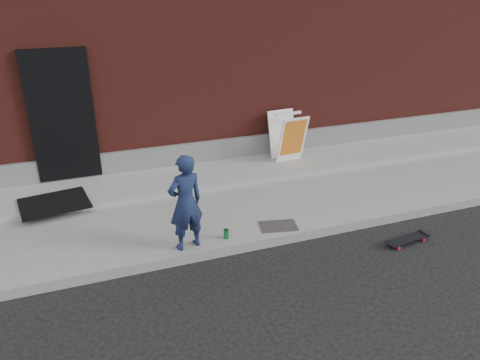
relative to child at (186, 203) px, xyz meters
name	(u,v)px	position (x,y,z in m)	size (l,w,h in m)	color
ground	(271,247)	(1.18, -0.20, -0.83)	(80.00, 80.00, 0.00)	black
sidewalk	(236,199)	(1.18, 1.30, -0.75)	(20.00, 3.00, 0.15)	slate
apron	(220,173)	(1.18, 2.20, -0.63)	(20.00, 1.20, 0.10)	gray
building	(162,21)	(1.17, 6.79, 1.67)	(20.00, 8.10, 5.00)	#5D1F19
child	(186,203)	(0.00, 0.00, 0.00)	(0.50, 0.33, 1.36)	#182245
skateboard	(408,239)	(3.10, -0.77, -0.76)	(0.72, 0.27, 0.08)	#B81230
pizza_sign	(288,136)	(2.61, 2.33, -0.11)	(0.61, 0.71, 0.94)	white
soda_can	(226,234)	(0.57, 0.03, -0.61)	(0.07, 0.07, 0.14)	#1A8337
doormat	(54,203)	(-1.72, 1.80, -0.56)	(1.03, 0.83, 0.03)	black
utility_plate	(279,226)	(1.41, 0.08, -0.67)	(0.55, 0.35, 0.02)	#57575C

